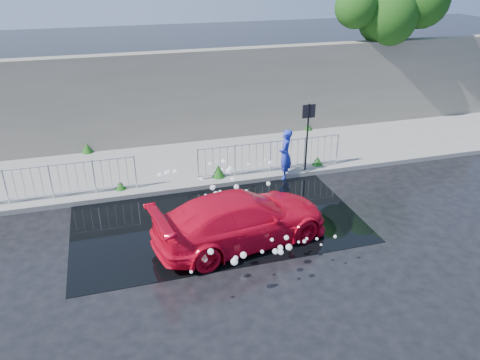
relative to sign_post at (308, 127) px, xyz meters
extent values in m
plane|color=black|center=(-4.20, -3.10, -1.72)|extent=(90.00, 90.00, 0.00)
cube|color=slate|center=(-4.20, 1.90, -1.65)|extent=(30.00, 4.00, 0.15)
cube|color=slate|center=(-4.20, -0.10, -1.64)|extent=(30.00, 0.25, 0.16)
cube|color=slate|center=(-4.20, 4.10, 0.18)|extent=(30.00, 0.60, 3.50)
cube|color=black|center=(-3.70, -2.10, -1.72)|extent=(8.00, 5.00, 0.01)
cylinder|color=black|center=(0.00, 0.00, -0.47)|extent=(0.06, 0.06, 2.50)
cube|color=black|center=(0.00, 0.00, 0.53)|extent=(0.45, 0.04, 0.45)
cylinder|color=#332114|center=(5.80, 5.10, 0.78)|extent=(0.36, 0.36, 5.00)
sphere|color=#19380D|center=(5.30, 4.30, 2.88)|extent=(2.50, 2.50, 2.50)
sphere|color=#19380D|center=(6.80, 4.30, 3.48)|extent=(2.36, 2.36, 2.36)
sphere|color=#19380D|center=(3.80, 4.30, 3.28)|extent=(1.74, 1.74, 1.74)
cylinder|color=silver|center=(-5.70, 0.25, -1.02)|extent=(0.05, 0.05, 1.10)
cylinder|color=silver|center=(-8.20, 0.25, -0.50)|extent=(5.00, 0.04, 0.04)
cylinder|color=silver|center=(-8.20, 0.25, -1.45)|extent=(5.00, 0.04, 0.04)
cylinder|color=silver|center=(-3.70, 0.25, -1.02)|extent=(0.05, 0.05, 1.10)
cylinder|color=silver|center=(1.30, 0.25, -1.02)|extent=(0.05, 0.05, 1.10)
cylinder|color=silver|center=(-1.20, 0.25, -0.50)|extent=(5.00, 0.04, 0.04)
cylinder|color=silver|center=(-1.20, 0.25, -1.45)|extent=(5.00, 0.04, 0.04)
cone|color=#114111|center=(-6.20, 0.30, -1.44)|extent=(0.36, 0.36, 0.27)
cone|color=#114111|center=(-3.00, 0.30, -1.36)|extent=(0.44, 0.44, 0.42)
cone|color=#114111|center=(0.60, 0.30, -1.42)|extent=(0.38, 0.38, 0.30)
cone|color=#114111|center=(-7.20, 3.80, -1.40)|extent=(0.42, 0.42, 0.35)
cone|color=#114111|center=(1.80, 3.80, -1.44)|extent=(0.34, 0.34, 0.27)
sphere|color=white|center=(-3.06, -0.63, -0.62)|extent=(0.14, 0.14, 0.14)
sphere|color=white|center=(-3.67, -1.69, -0.94)|extent=(0.15, 0.15, 0.15)
sphere|color=white|center=(-1.93, -0.78, -0.80)|extent=(0.07, 0.07, 0.07)
sphere|color=white|center=(-3.57, -1.49, -1.01)|extent=(0.07, 0.07, 0.07)
sphere|color=white|center=(-5.04, -0.74, -0.78)|extent=(0.14, 0.14, 0.14)
sphere|color=white|center=(-2.95, -1.67, -1.03)|extent=(0.15, 0.15, 0.15)
sphere|color=white|center=(-1.93, -1.61, -1.09)|extent=(0.14, 0.14, 0.14)
sphere|color=white|center=(-2.70, -1.84, -1.12)|extent=(0.11, 0.11, 0.11)
sphere|color=white|center=(-2.98, -0.89, -0.86)|extent=(0.17, 0.17, 0.17)
sphere|color=white|center=(-4.40, -2.22, -1.24)|extent=(0.16, 0.16, 0.16)
sphere|color=white|center=(-3.10, -0.64, -0.88)|extent=(0.08, 0.08, 0.08)
sphere|color=white|center=(-4.82, -0.58, -0.82)|extent=(0.15, 0.15, 0.15)
sphere|color=white|center=(-3.19, -2.08, -1.32)|extent=(0.16, 0.16, 0.16)
sphere|color=white|center=(-3.47, -1.78, -1.05)|extent=(0.09, 0.09, 0.09)
sphere|color=white|center=(-3.90, -1.77, -1.12)|extent=(0.09, 0.09, 0.09)
sphere|color=white|center=(-1.68, -0.56, -0.78)|extent=(0.07, 0.07, 0.07)
sphere|color=white|center=(-4.18, -2.06, -1.26)|extent=(0.15, 0.15, 0.15)
sphere|color=white|center=(-3.28, -2.19, -1.20)|extent=(0.12, 0.12, 0.12)
sphere|color=white|center=(-4.77, -0.66, -0.72)|extent=(0.09, 0.09, 0.09)
sphere|color=white|center=(-3.00, -1.46, -0.86)|extent=(0.13, 0.13, 0.13)
sphere|color=white|center=(-3.59, -1.69, -1.12)|extent=(0.06, 0.06, 0.06)
sphere|color=white|center=(-4.60, -2.04, -1.33)|extent=(0.13, 0.13, 0.13)
sphere|color=white|center=(-1.58, -0.73, -0.81)|extent=(0.12, 0.12, 0.12)
sphere|color=white|center=(-3.25, -1.73, -1.22)|extent=(0.16, 0.16, 0.16)
sphere|color=white|center=(-3.59, -1.78, -1.12)|extent=(0.17, 0.17, 0.17)
sphere|color=white|center=(-2.32, -0.84, -0.73)|extent=(0.09, 0.09, 0.09)
sphere|color=white|center=(-3.91, -1.06, -0.92)|extent=(0.09, 0.09, 0.09)
sphere|color=white|center=(-2.94, -0.94, -0.75)|extent=(0.14, 0.14, 0.14)
sphere|color=white|center=(-4.56, -0.53, -0.83)|extent=(0.14, 0.14, 0.14)
sphere|color=white|center=(-3.88, -1.21, -0.87)|extent=(0.09, 0.09, 0.09)
sphere|color=white|center=(-1.58, -2.59, -1.39)|extent=(0.11, 0.11, 0.11)
sphere|color=white|center=(-4.92, -2.55, -1.58)|extent=(0.06, 0.06, 0.06)
sphere|color=white|center=(-3.25, -0.45, -0.69)|extent=(0.07, 0.07, 0.07)
sphere|color=white|center=(-3.44, -0.42, -0.75)|extent=(0.11, 0.11, 0.11)
sphere|color=white|center=(-3.21, -1.98, -1.28)|extent=(0.17, 0.17, 0.17)
sphere|color=white|center=(-2.06, -5.27, -0.78)|extent=(0.07, 0.07, 0.07)
sphere|color=white|center=(-4.55, -4.53, -1.34)|extent=(0.15, 0.15, 0.15)
sphere|color=white|center=(-3.61, -4.56, -1.39)|extent=(0.17, 0.17, 0.17)
sphere|color=white|center=(-3.48, -5.52, -0.69)|extent=(0.08, 0.08, 0.08)
sphere|color=white|center=(-4.10, -5.60, -0.68)|extent=(0.11, 0.11, 0.11)
sphere|color=white|center=(-2.85, -4.46, -1.16)|extent=(0.09, 0.09, 0.09)
sphere|color=white|center=(-2.20, -5.04, -0.89)|extent=(0.07, 0.07, 0.07)
sphere|color=white|center=(-3.80, -5.19, -0.89)|extent=(0.06, 0.06, 0.06)
sphere|color=white|center=(-1.52, -5.14, -0.89)|extent=(0.08, 0.08, 0.08)
sphere|color=white|center=(-2.66, -4.56, -1.36)|extent=(0.14, 0.14, 0.14)
sphere|color=white|center=(-1.56, -4.55, -1.48)|extent=(0.06, 0.06, 0.06)
sphere|color=white|center=(-2.15, -4.49, -1.33)|extent=(0.07, 0.07, 0.07)
sphere|color=white|center=(-3.04, -5.17, -0.99)|extent=(0.14, 0.14, 0.14)
sphere|color=white|center=(-4.12, -5.59, -0.77)|extent=(0.16, 0.16, 0.16)
sphere|color=white|center=(-5.07, -5.70, -0.76)|extent=(0.07, 0.07, 0.07)
sphere|color=white|center=(-4.51, -5.07, -0.78)|extent=(0.14, 0.14, 0.14)
sphere|color=white|center=(-2.53, -4.60, -1.07)|extent=(0.12, 0.12, 0.12)
sphere|color=white|center=(-2.10, -4.71, -1.18)|extent=(0.09, 0.09, 0.09)
sphere|color=white|center=(-3.03, -5.49, -0.81)|extent=(0.13, 0.13, 0.13)
sphere|color=white|center=(-4.41, -4.59, -1.13)|extent=(0.09, 0.09, 0.09)
sphere|color=white|center=(-4.56, -4.48, -1.21)|extent=(0.14, 0.14, 0.14)
sphere|color=white|center=(-2.59, -4.90, -1.14)|extent=(0.16, 0.16, 0.16)
imported|color=red|center=(-3.32, -3.46, -1.05)|extent=(4.92, 2.71, 1.35)
imported|color=#2635BE|center=(-0.80, -0.10, -0.86)|extent=(0.68, 0.75, 1.72)
camera|label=1|loc=(-6.33, -13.49, 5.05)|focal=35.00mm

